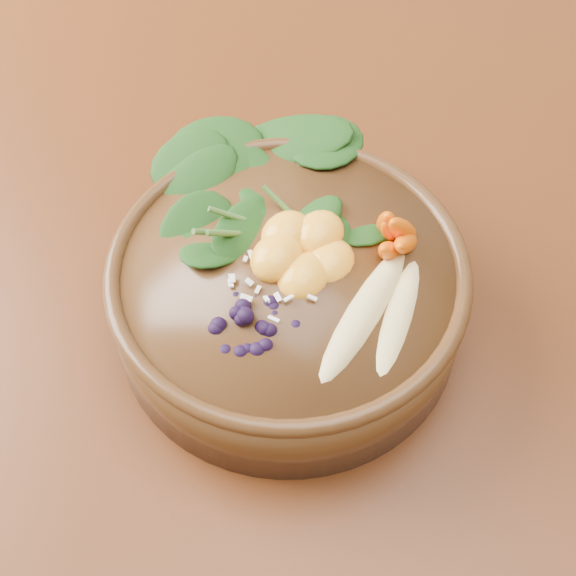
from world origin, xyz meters
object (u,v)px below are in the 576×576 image
(dining_table, at_px, (554,335))
(banana_halves, at_px, (383,304))
(stoneware_bowl, at_px, (288,296))
(kale_heap, at_px, (285,179))
(carrot_cluster, at_px, (400,201))
(mandarin_cluster, at_px, (303,241))
(blueberry_pile, at_px, (245,306))

(dining_table, bearing_deg, banana_halves, -120.84)
(stoneware_bowl, height_order, banana_halves, banana_halves)
(stoneware_bowl, distance_m, kale_heap, 0.09)
(stoneware_bowl, xyz_separation_m, carrot_cluster, (0.05, 0.07, 0.07))
(mandarin_cluster, bearing_deg, blueberry_pile, -90.96)
(stoneware_bowl, bearing_deg, kale_heap, 125.18)
(carrot_cluster, bearing_deg, banana_halves, -66.94)
(banana_halves, bearing_deg, carrot_cluster, 113.06)
(stoneware_bowl, bearing_deg, blueberry_pile, -88.83)
(dining_table, height_order, blueberry_pile, blueberry_pile)
(mandarin_cluster, height_order, blueberry_pile, blueberry_pile)
(carrot_cluster, relative_size, mandarin_cluster, 0.87)
(dining_table, relative_size, kale_heap, 9.41)
(stoneware_bowl, bearing_deg, dining_table, 44.18)
(kale_heap, height_order, carrot_cluster, carrot_cluster)
(kale_heap, distance_m, carrot_cluster, 0.09)
(banana_halves, bearing_deg, dining_table, 60.86)
(dining_table, xyz_separation_m, blueberry_pile, (-0.18, -0.22, 0.18))
(kale_heap, distance_m, banana_halves, 0.13)
(carrot_cluster, bearing_deg, kale_heap, -169.49)
(banana_halves, relative_size, blueberry_pile, 1.22)
(carrot_cluster, relative_size, banana_halves, 0.49)
(banana_halves, bearing_deg, stoneware_bowl, -177.26)
(dining_table, relative_size, blueberry_pile, 13.35)
(banana_halves, distance_m, blueberry_pile, 0.09)
(kale_heap, height_order, blueberry_pile, kale_heap)
(carrot_cluster, bearing_deg, blueberry_pile, -109.55)
(kale_heap, height_order, banana_halves, kale_heap)
(kale_heap, relative_size, banana_halves, 1.16)
(dining_table, bearing_deg, kale_heap, -151.56)
(carrot_cluster, xyz_separation_m, mandarin_cluster, (-0.05, -0.05, -0.02))
(blueberry_pile, bearing_deg, stoneware_bowl, 91.17)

